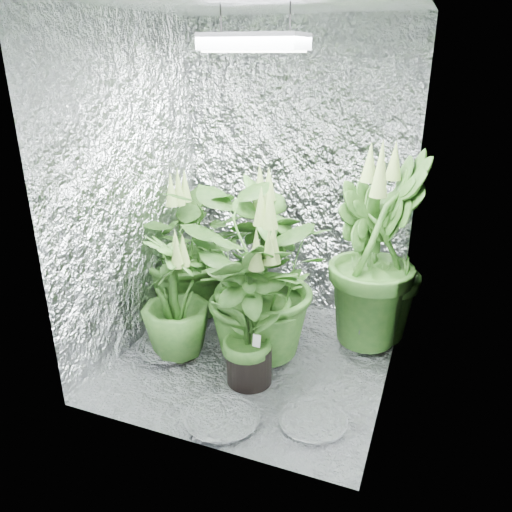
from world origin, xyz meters
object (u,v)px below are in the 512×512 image
object	(u,v)px
plant_c	(378,254)
plant_d	(176,300)
grow_lamp	(255,42)
circulation_fan	(360,323)
plant_b	(264,258)
plant_e	(256,282)
plant_a	(191,249)
plant_f	(249,314)

from	to	relation	value
plant_c	plant_d	xyz separation A→B (m)	(-1.11, -0.60, -0.24)
grow_lamp	circulation_fan	distance (m)	1.80
plant_b	plant_c	distance (m)	0.74
grow_lamp	plant_e	bearing A→B (deg)	36.45
plant_a	plant_e	xyz separation A→B (m)	(0.64, -0.38, 0.02)
plant_c	plant_e	bearing A→B (deg)	-144.32
plant_a	plant_c	xyz separation A→B (m)	(1.27, 0.08, 0.11)
plant_a	plant_e	size ratio (longest dim) A/B	0.92
grow_lamp	plant_b	size ratio (longest dim) A/B	0.44
plant_b	plant_f	world-z (taller)	plant_b
plant_b	plant_e	size ratio (longest dim) A/B	0.96
grow_lamp	plant_f	xyz separation A→B (m)	(0.06, -0.24, -1.38)
plant_f	circulation_fan	distance (m)	0.85
grow_lamp	plant_f	bearing A→B (deg)	-76.37
circulation_fan	grow_lamp	bearing A→B (deg)	-167.73
plant_a	plant_f	xyz separation A→B (m)	(0.69, -0.62, -0.06)
circulation_fan	plant_d	bearing A→B (deg)	-174.38
grow_lamp	plant_d	xyz separation A→B (m)	(-0.47, -0.14, -1.44)
plant_c	plant_d	distance (m)	1.28
plant_a	plant_d	size ratio (longest dim) A/B	1.26
grow_lamp	plant_c	distance (m)	1.44
plant_e	plant_b	bearing A→B (deg)	103.88
plant_d	circulation_fan	distance (m)	1.18
plant_c	circulation_fan	distance (m)	0.46
plant_b	plant_f	distance (m)	0.65
plant_a	plant_e	distance (m)	0.74
plant_c	circulation_fan	size ratio (longest dim) A/B	3.35
plant_a	plant_c	size ratio (longest dim) A/B	0.81
plant_d	plant_f	xyz separation A→B (m)	(0.52, -0.10, 0.06)
plant_a	plant_c	bearing A→B (deg)	3.52
plant_c	plant_e	size ratio (longest dim) A/B	1.13
plant_c	plant_f	bearing A→B (deg)	-129.90
grow_lamp	plant_a	distance (m)	1.51
plant_d	plant_f	world-z (taller)	plant_f
plant_e	plant_c	bearing A→B (deg)	35.68
plant_f	circulation_fan	size ratio (longest dim) A/B	2.44
grow_lamp	plant_a	size ratio (longest dim) A/B	0.47
plant_d	plant_f	distance (m)	0.54
plant_b	plant_a	bearing A→B (deg)	-178.79
grow_lamp	plant_f	size ratio (longest dim) A/B	0.52
grow_lamp	plant_d	bearing A→B (deg)	-163.62
plant_e	grow_lamp	bearing A→B (deg)	-143.55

